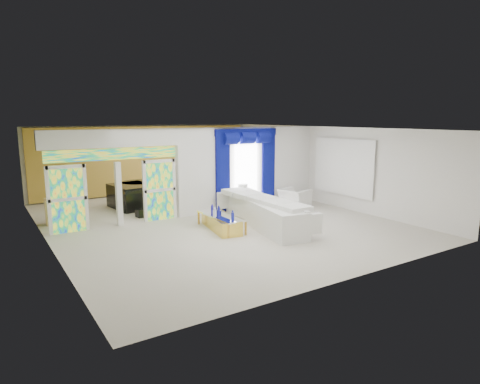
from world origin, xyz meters
TOP-DOWN VIEW (x-y plane):
  - floor at (0.00, 0.00)m, footprint 12.00×12.00m
  - dividing_wall at (2.15, 1.00)m, footprint 5.70×0.18m
  - dividing_header at (-2.85, 1.00)m, footprint 4.30×0.18m
  - stained_panel_left at (-4.28, 1.00)m, footprint 0.95×0.04m
  - stained_panel_right at (-1.42, 1.00)m, footprint 0.95×0.04m
  - stained_transom at (-2.85, 1.00)m, footprint 4.00×0.05m
  - window_pane at (1.90, 0.90)m, footprint 1.00×0.02m
  - blue_drape_left at (0.90, 0.87)m, footprint 0.55×0.10m
  - blue_drape_right at (2.90, 0.87)m, footprint 0.55×0.10m
  - blue_pelmet at (1.90, 0.87)m, footprint 2.60×0.12m
  - wall_mirror at (4.94, -1.00)m, footprint 0.04×2.70m
  - gold_curtains at (0.00, 5.90)m, footprint 9.70×0.12m
  - white_sofa at (1.00, -1.45)m, footprint 1.65×4.31m
  - coffee_table at (-0.35, -1.15)m, footprint 0.98×2.01m
  - console_table at (1.99, 0.79)m, footprint 1.13×0.39m
  - table_lamp at (1.69, 0.79)m, footprint 0.36×0.36m
  - armchair at (3.65, 0.19)m, footprint 1.10×1.20m
  - grand_piano at (-1.60, 3.33)m, footprint 1.52×1.88m
  - piano_bench at (-1.60, 1.73)m, footprint 0.85×0.42m
  - tv_console at (-4.46, 2.30)m, footprint 0.60×0.56m
  - chandelier at (-2.30, 3.40)m, footprint 0.60×0.60m
  - decanters at (-0.35, -1.10)m, footprint 0.19×1.26m

SIDE VIEW (x-z plane):
  - floor at x=0.00m, z-range 0.00..0.00m
  - piano_bench at x=-1.60m, z-range 0.00..0.27m
  - console_table at x=1.99m, z-range 0.00..0.38m
  - coffee_table at x=-0.35m, z-range 0.00..0.43m
  - armchair at x=3.65m, z-range 0.00..0.67m
  - white_sofa at x=1.00m, z-range 0.00..0.80m
  - tv_console at x=-4.46m, z-range 0.00..0.82m
  - grand_piano at x=-1.60m, z-range 0.00..0.87m
  - decanters at x=-0.35m, z-range 0.40..0.65m
  - table_lamp at x=1.69m, z-range 0.38..0.96m
  - stained_panel_left at x=-4.28m, z-range 0.00..2.00m
  - stained_panel_right at x=-1.42m, z-range 0.00..2.00m
  - blue_drape_left at x=0.90m, z-range 0.00..2.80m
  - blue_drape_right at x=2.90m, z-range 0.00..2.80m
  - window_pane at x=1.90m, z-range 0.30..2.60m
  - dividing_wall at x=2.15m, z-range 0.00..3.00m
  - gold_curtains at x=0.00m, z-range 0.05..2.95m
  - wall_mirror at x=4.94m, z-range 0.60..2.50m
  - stained_transom at x=-2.85m, z-range 2.08..2.42m
  - chandelier at x=-2.30m, z-range 2.35..2.95m
  - dividing_header at x=-2.85m, z-range 2.45..3.00m
  - blue_pelmet at x=1.90m, z-range 2.69..2.94m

